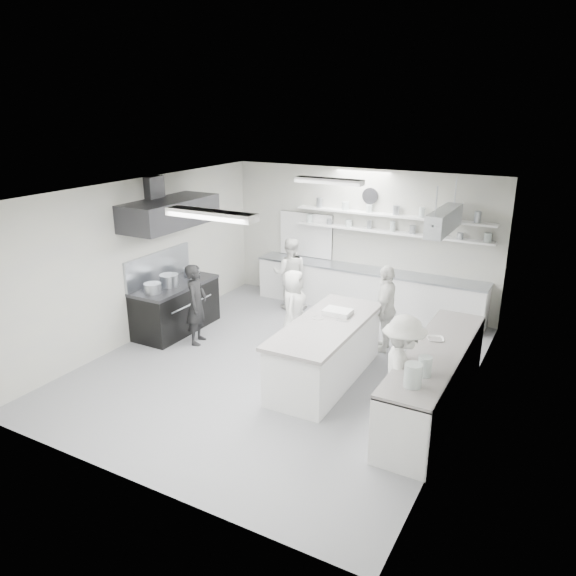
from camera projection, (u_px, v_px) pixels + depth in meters
The scene contains 27 objects.
floor at pixel (281, 366), 9.47m from camera, with size 6.00×7.00×0.02m, color #9294A1.
ceiling at pixel (280, 190), 8.50m from camera, with size 6.00×7.00×0.02m, color white.
wall_back at pixel (360, 239), 11.89m from camera, with size 6.00×0.04×3.00m, color beige.
wall_front at pixel (125, 369), 6.08m from camera, with size 6.00×0.04×3.00m, color beige.
wall_left at pixel (142, 259), 10.35m from camera, with size 0.04×7.00×3.00m, color beige.
wall_right at pixel (469, 315), 7.62m from camera, with size 0.04×7.00×3.00m, color beige.
stove at pixel (176, 308), 10.84m from camera, with size 0.80×1.80×0.90m, color black.
exhaust_hood at pixel (169, 213), 10.23m from camera, with size 0.85×2.00×0.50m, color #303034.
back_counter at pixel (366, 290), 11.84m from camera, with size 5.00×0.60×0.92m, color white.
shelf_lower at pixel (390, 232), 11.39m from camera, with size 4.20×0.26×0.04m, color white.
shelf_upper at pixel (391, 215), 11.27m from camera, with size 4.20×0.26×0.04m, color white.
pass_through_window at pixel (306, 235), 12.48m from camera, with size 1.30×0.04×1.00m, color black.
wall_clock at pixel (370, 196), 11.46m from camera, with size 0.32×0.32×0.05m, color silver.
right_counter at pixel (434, 382), 7.94m from camera, with size 0.74×3.30×0.94m, color white.
pot_rack at pixel (444, 220), 9.81m from camera, with size 0.30×1.60×0.40m, color #9EA4AE.
light_fixture_front at pixel (211, 214), 7.03m from camera, with size 1.30×0.25×0.10m, color white.
light_fixture_rear at pixel (329, 181), 10.02m from camera, with size 1.30×0.25×0.10m, color white.
prep_island at pixel (326, 353), 8.88m from camera, with size 0.94×2.53×0.93m, color white.
stove_pot at pixel (169, 281), 10.53m from camera, with size 0.36×0.36×0.27m, color #9EA4AE.
cook_stove at pixel (197, 304), 10.16m from camera, with size 0.56×0.36×1.52m, color black.
cook_back at pixel (290, 274), 11.90m from camera, with size 0.76×0.59×1.57m, color white.
cook_island_left at pixel (294, 307), 10.13m from camera, with size 0.70×0.45×1.43m, color white.
cook_island_right at pixel (386, 308), 9.86m from camera, with size 0.94×0.39×1.60m, color white.
cook_right at pixel (402, 372), 7.51m from camera, with size 1.05×0.60×1.62m, color white.
bowl_island_a at pixel (344, 320), 8.88m from camera, with size 0.23×0.23×0.06m, color #9EA4AE.
bowl_island_b at pixel (318, 319), 8.92m from camera, with size 0.18×0.18×0.06m, color white.
bowl_right at pixel (435, 340), 8.13m from camera, with size 0.25×0.25×0.06m, color white.
Camera 1 is at (4.21, -7.43, 4.30)m, focal length 34.37 mm.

